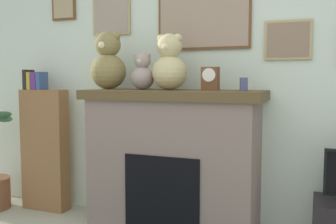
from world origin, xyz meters
name	(u,v)px	position (x,y,z in m)	size (l,w,h in m)	color
back_wall	(225,80)	(0.00, 2.00, 1.31)	(5.20, 0.15, 2.60)	silver
fireplace	(173,161)	(-0.36, 1.67, 0.62)	(1.52, 0.60, 1.22)	gray
bookshelf	(45,147)	(-1.77, 1.74, 0.64)	(0.48, 0.16, 1.41)	brown
candle_jar	(244,84)	(0.23, 1.65, 1.27)	(0.06, 0.06, 0.10)	#4C517A
mantel_clock	(210,79)	(-0.04, 1.65, 1.32)	(0.13, 0.10, 0.19)	brown
teddy_bear_tan	(108,63)	(-0.98, 1.65, 1.45)	(0.32, 0.32, 0.51)	olive
teddy_bear_cream	(142,73)	(-0.64, 1.65, 1.37)	(0.20, 0.20, 0.32)	gray
teddy_bear_grey	(170,65)	(-0.39, 1.65, 1.43)	(0.29, 0.29, 0.47)	#C9B981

